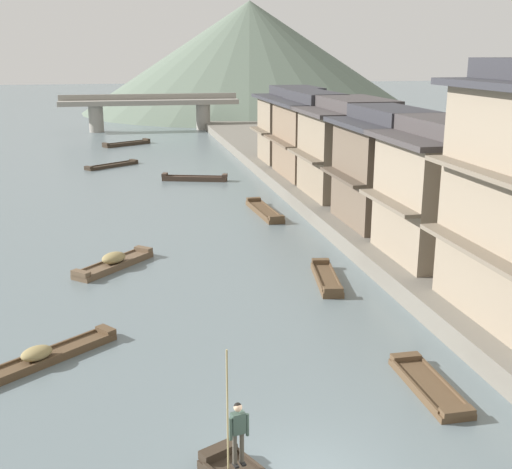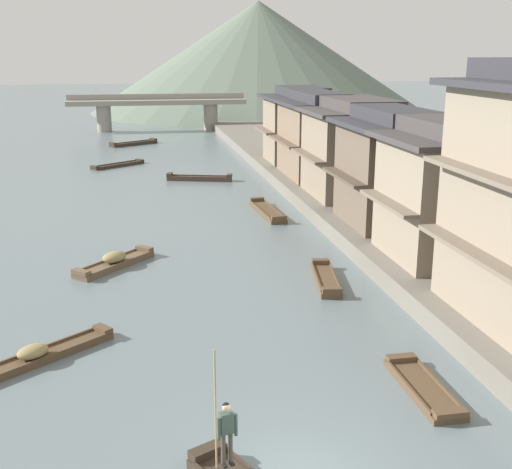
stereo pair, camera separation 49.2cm
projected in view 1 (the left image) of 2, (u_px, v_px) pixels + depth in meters
The scene contains 17 objects.
riverbank_right at pixel (405, 188), 46.39m from camera, with size 18.00×110.00×0.84m, color #6B665B.
boatman_person at pixel (237, 427), 14.97m from camera, with size 0.55×0.32×3.04m.
boat_moored_nearest at pixel (127, 144), 70.28m from camera, with size 5.18×3.87×0.50m.
boat_moored_second at pixel (326, 279), 28.63m from camera, with size 1.52×4.21×0.45m.
boat_moored_third at pixel (195, 178), 51.04m from camera, with size 5.12×2.27×0.56m.
boat_moored_far at pixel (114, 262), 30.51m from camera, with size 3.79×4.02×0.74m.
boat_midriver_drifting at pixel (264, 211), 40.68m from camera, with size 1.37×5.49×0.48m.
boat_midriver_upstream at pixel (37, 359), 21.06m from camera, with size 5.04×4.19×0.62m.
boat_upstream_distant at pixel (429, 386), 19.52m from camera, with size 1.06×3.74×0.35m.
boat_crossing_west at pixel (112, 165), 57.22m from camera, with size 4.67×3.87×0.34m.
house_waterfront_second at pixel (449, 190), 28.83m from camera, with size 6.27×6.08×6.14m.
house_waterfront_tall at pixel (389, 167), 34.57m from camera, with size 5.74×6.34×6.14m.
house_waterfront_narrow at pixel (354, 148), 41.53m from camera, with size 7.01×6.86×6.14m.
house_waterfront_far at pixel (313, 135), 47.98m from camera, with size 5.72×7.90×6.14m.
house_waterfront_end at pixel (296, 125), 54.48m from camera, with size 6.74×5.77×6.14m.
stone_bridge at pixel (150, 108), 82.45m from camera, with size 22.45×2.40×4.55m.
hill_far_west at pixel (250, 56), 109.59m from camera, with size 56.22×56.22×17.85m, color #5B6B5B.
Camera 1 is at (-3.67, -12.48, 9.80)m, focal length 45.71 mm.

